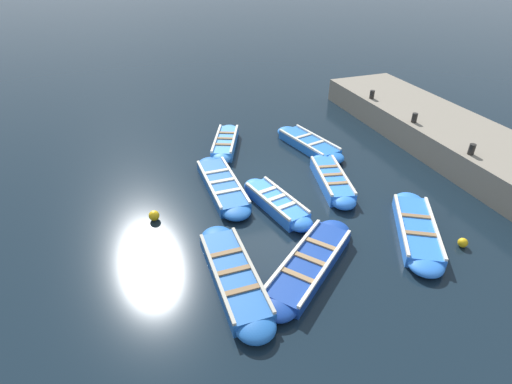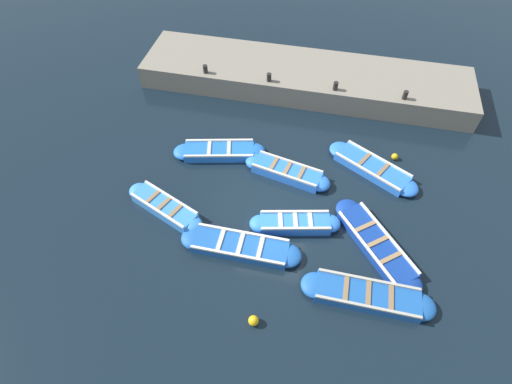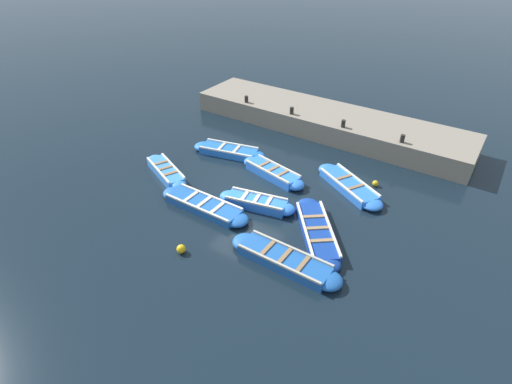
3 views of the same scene
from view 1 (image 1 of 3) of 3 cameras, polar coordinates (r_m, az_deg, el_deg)
ground_plane at (r=12.81m, az=3.45°, el=-0.05°), size 120.00×120.00×0.00m
boat_near_quay at (r=13.31m, az=10.74°, el=1.72°), size 1.45×3.42×0.44m
boat_broadside at (r=9.99m, az=7.62°, el=-10.16°), size 3.68×3.20×0.38m
boat_centre at (r=11.95m, az=2.91°, el=-1.59°), size 1.36×3.14×0.43m
boat_end_of_row at (r=11.79m, az=21.96°, el=-5.00°), size 2.60×3.67×0.38m
boat_far_corner at (r=12.90m, az=-4.88°, el=0.97°), size 0.95×3.98×0.37m
boat_outer_left at (r=9.60m, az=-3.17°, el=-11.89°), size 0.96×3.97×0.41m
boat_drifting at (r=15.67m, az=7.55°, el=6.86°), size 1.64×3.67×0.39m
boat_stern_in at (r=15.60m, az=-4.39°, el=7.01°), size 1.91×3.24×0.43m
quay_wall at (r=16.56m, az=27.64°, el=6.03°), size 3.26×14.53×1.01m
bollard_north at (r=18.40m, az=16.25°, el=13.23°), size 0.20×0.20×0.35m
bollard_mid_north at (r=16.35m, az=21.70°, el=9.83°), size 0.20×0.20×0.35m
bollard_mid_south at (r=14.56m, az=28.45°, el=5.40°), size 0.20×0.20×0.35m
buoy_orange_near at (r=11.88m, az=27.44°, el=-6.44°), size 0.25×0.25×0.25m
buoy_yellow_far at (r=11.85m, az=-14.36°, el=-3.28°), size 0.30×0.30×0.30m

